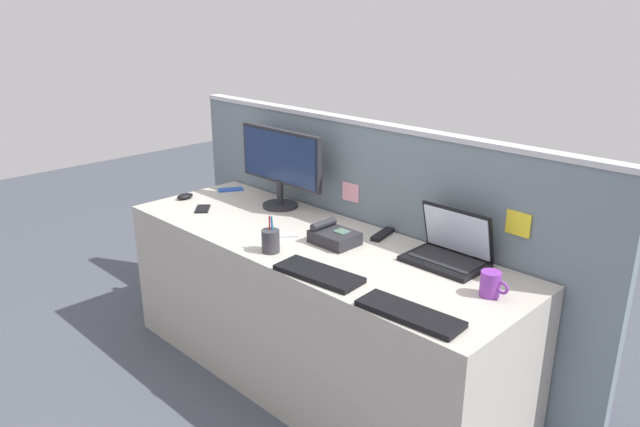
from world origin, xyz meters
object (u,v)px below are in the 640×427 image
Objects in this scene: keyboard_spare at (409,314)px; coffee_mug at (491,284)px; desk_phone at (334,236)px; cell_phone_blue_case at (231,190)px; cell_phone_silver_slab at (282,235)px; laptop at (450,249)px; cell_phone_black_slab at (203,209)px; desktop_monitor at (280,162)px; keyboard_main at (319,274)px; computer_mouse_right_hand at (185,196)px; pen_cup at (271,241)px; tv_remote at (383,234)px.

coffee_mug is (0.12, 0.35, 0.04)m from keyboard_spare.
cell_phone_blue_case is at bearing 170.33° from desk_phone.
coffee_mug reaches higher than cell_phone_silver_slab.
laptop is at bearing 104.78° from keyboard_spare.
desk_phone is at bearing -158.15° from laptop.
cell_phone_black_slab is 0.37m from cell_phone_blue_case.
desktop_monitor reaches higher than desk_phone.
coffee_mug reaches higher than desk_phone.
keyboard_main and keyboard_spare have the same top height.
cell_phone_black_slab is 0.84× the size of cell_phone_silver_slab.
keyboard_spare is at bearing -6.62° from computer_mouse_right_hand.
pen_cup is 1.13× the size of cell_phone_blue_case.
cell_phone_blue_case is at bearing -178.99° from laptop.
tv_remote reaches higher than cell_phone_black_slab.
tv_remote is (0.35, 0.33, 0.01)m from cell_phone_silver_slab.
cell_phone_silver_slab is at bearing 163.44° from keyboard_spare.
keyboard_main reaches higher than cell_phone_silver_slab.
laptop is 2.66× the size of cell_phone_black_slab.
desktop_monitor reaches higher than laptop.
desktop_monitor reaches higher than coffee_mug.
keyboard_spare is at bearing -2.81° from pen_cup.
keyboard_spare is 3.41× the size of coffee_mug.
cell_phone_silver_slab is (0.83, 0.01, -0.01)m from computer_mouse_right_hand.
laptop is 1.52m from cell_phone_blue_case.
laptop is 2.25× the size of cell_phone_silver_slab.
pen_cup is 0.97m from coffee_mug.
cell_phone_black_slab is at bearing -31.04° from cell_phone_blue_case.
keyboard_spare reaches higher than cell_phone_silver_slab.
coffee_mug is (1.86, 0.14, 0.03)m from computer_mouse_right_hand.
laptop is at bearing 0.69° from desktop_monitor.
computer_mouse_right_hand is at bearing -141.38° from cell_phone_silver_slab.
desk_phone is at bearing 20.21° from cell_phone_blue_case.
cell_phone_blue_case is (-1.69, 0.49, -0.01)m from keyboard_spare.
desk_phone reaches higher than cell_phone_black_slab.
pen_cup reaches higher than cell_phone_black_slab.
keyboard_spare is at bearing 13.81° from cell_phone_blue_case.
pen_cup is (-0.33, 0.03, 0.04)m from keyboard_main.
keyboard_spare is 2.67× the size of cell_phone_blue_case.
desk_phone reaches higher than keyboard_main.
laptop is 0.80m from cell_phone_silver_slab.
coffee_mug reaches higher than cell_phone_blue_case.
keyboard_main is 0.34m from pen_cup.
coffee_mug reaches higher than cell_phone_black_slab.
desk_phone is 1.64× the size of cell_phone_black_slab.
laptop reaches higher than cell_phone_blue_case.
computer_mouse_right_hand reaches higher than keyboard_spare.
desk_phone reaches higher than keyboard_spare.
computer_mouse_right_hand is 0.95m from pen_cup.
keyboard_spare is at bearing -71.54° from laptop.
keyboard_spare is at bearing -56.19° from tv_remote.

